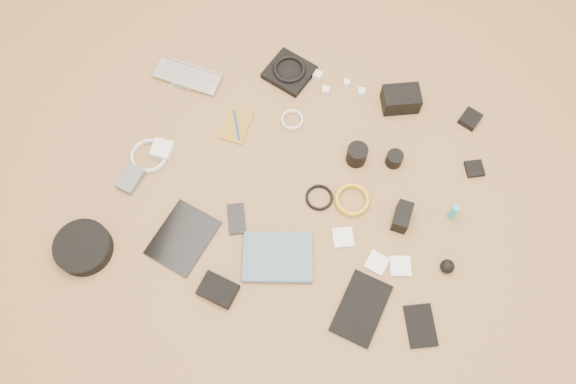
% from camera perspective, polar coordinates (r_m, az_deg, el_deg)
% --- Properties ---
extents(laptop, '(0.30, 0.23, 0.02)m').
position_cam_1_polar(laptop, '(2.42, -10.55, 10.75)').
color(laptop, silver).
rests_on(laptop, ground).
extents(headphone_pouch, '(0.23, 0.22, 0.03)m').
position_cam_1_polar(headphone_pouch, '(2.41, 0.14, 12.07)').
color(headphone_pouch, black).
rests_on(headphone_pouch, ground).
extents(headphones, '(0.18, 0.18, 0.02)m').
position_cam_1_polar(headphones, '(2.39, 0.14, 12.40)').
color(headphones, black).
rests_on(headphones, headphone_pouch).
extents(charger_a, '(0.04, 0.04, 0.03)m').
position_cam_1_polar(charger_a, '(2.41, 3.05, 11.71)').
color(charger_a, silver).
rests_on(charger_a, ground).
extents(charger_b, '(0.03, 0.03, 0.02)m').
position_cam_1_polar(charger_b, '(2.40, 5.98, 10.95)').
color(charger_b, silver).
rests_on(charger_b, ground).
extents(charger_c, '(0.04, 0.04, 0.03)m').
position_cam_1_polar(charger_c, '(2.38, 7.46, 10.03)').
color(charger_c, silver).
rests_on(charger_c, ground).
extents(charger_d, '(0.03, 0.03, 0.03)m').
position_cam_1_polar(charger_d, '(2.37, 3.86, 10.26)').
color(charger_d, silver).
rests_on(charger_d, ground).
extents(dslr_camera, '(0.17, 0.14, 0.09)m').
position_cam_1_polar(dslr_camera, '(2.35, 11.39, 9.23)').
color(dslr_camera, black).
rests_on(dslr_camera, ground).
extents(lens_pouch, '(0.10, 0.10, 0.03)m').
position_cam_1_polar(lens_pouch, '(2.41, 18.03, 7.08)').
color(lens_pouch, black).
rests_on(lens_pouch, ground).
extents(notebook_olive, '(0.11, 0.16, 0.01)m').
position_cam_1_polar(notebook_olive, '(2.30, -5.23, 6.73)').
color(notebook_olive, olive).
rests_on(notebook_olive, ground).
extents(pen_blue, '(0.06, 0.13, 0.01)m').
position_cam_1_polar(pen_blue, '(2.29, -5.24, 6.83)').
color(pen_blue, '#13359F').
rests_on(pen_blue, notebook_olive).
extents(cable_white_a, '(0.11, 0.11, 0.01)m').
position_cam_1_polar(cable_white_a, '(2.30, 0.42, 7.28)').
color(cable_white_a, silver).
rests_on(cable_white_a, ground).
extents(lens_a, '(0.09, 0.09, 0.09)m').
position_cam_1_polar(lens_a, '(2.20, 7.01, 3.80)').
color(lens_a, black).
rests_on(lens_a, ground).
extents(lens_b, '(0.07, 0.07, 0.06)m').
position_cam_1_polar(lens_b, '(2.23, 10.75, 3.33)').
color(lens_b, black).
rests_on(lens_b, ground).
extents(card_reader, '(0.09, 0.09, 0.02)m').
position_cam_1_polar(card_reader, '(2.31, 18.41, 2.26)').
color(card_reader, black).
rests_on(card_reader, ground).
extents(power_brick, '(0.08, 0.08, 0.03)m').
position_cam_1_polar(power_brick, '(2.28, -12.67, 4.23)').
color(power_brick, silver).
rests_on(power_brick, ground).
extents(cable_white_b, '(0.16, 0.16, 0.01)m').
position_cam_1_polar(cable_white_b, '(2.29, -13.89, 3.53)').
color(cable_white_b, silver).
rests_on(cable_white_b, ground).
extents(cable_black, '(0.14, 0.14, 0.01)m').
position_cam_1_polar(cable_black, '(2.15, 3.18, -0.61)').
color(cable_black, black).
rests_on(cable_black, ground).
extents(cable_yellow, '(0.18, 0.18, 0.02)m').
position_cam_1_polar(cable_yellow, '(2.16, 6.52, -0.87)').
color(cable_yellow, gold).
rests_on(cable_yellow, ground).
extents(flash, '(0.06, 0.11, 0.08)m').
position_cam_1_polar(flash, '(2.13, 11.52, -2.47)').
color(flash, black).
rests_on(flash, ground).
extents(lens_cleaner, '(0.03, 0.03, 0.09)m').
position_cam_1_polar(lens_cleaner, '(2.18, 16.46, -1.97)').
color(lens_cleaner, '#1AA6AD').
rests_on(lens_cleaner, ground).
extents(battery_charger, '(0.09, 0.12, 0.03)m').
position_cam_1_polar(battery_charger, '(2.25, -15.68, 1.27)').
color(battery_charger, '#57575C').
rests_on(battery_charger, ground).
extents(tablet, '(0.25, 0.29, 0.01)m').
position_cam_1_polar(tablet, '(2.13, -10.61, -4.59)').
color(tablet, black).
rests_on(tablet, ground).
extents(phone, '(0.10, 0.14, 0.01)m').
position_cam_1_polar(phone, '(2.13, -5.25, -2.73)').
color(phone, black).
rests_on(phone, ground).
extents(filter_case_left, '(0.10, 0.10, 0.01)m').
position_cam_1_polar(filter_case_left, '(2.10, 5.61, -4.62)').
color(filter_case_left, silver).
rests_on(filter_case_left, ground).
extents(filter_case_mid, '(0.09, 0.09, 0.01)m').
position_cam_1_polar(filter_case_mid, '(2.09, 9.03, -7.12)').
color(filter_case_mid, silver).
rests_on(filter_case_mid, ground).
extents(filter_case_right, '(0.09, 0.09, 0.01)m').
position_cam_1_polar(filter_case_right, '(2.10, 11.34, -7.38)').
color(filter_case_right, silver).
rests_on(filter_case_right, ground).
extents(air_blower, '(0.06, 0.06, 0.05)m').
position_cam_1_polar(air_blower, '(2.12, 15.88, -7.28)').
color(air_blower, black).
rests_on(air_blower, ground).
extents(headphone_case, '(0.22, 0.22, 0.06)m').
position_cam_1_polar(headphone_case, '(2.19, -20.08, -5.32)').
color(headphone_case, black).
rests_on(headphone_case, ground).
extents(drive_case, '(0.15, 0.12, 0.03)m').
position_cam_1_polar(drive_case, '(2.04, -7.12, -9.83)').
color(drive_case, black).
rests_on(drive_case, ground).
extents(paperback, '(0.29, 0.24, 0.03)m').
position_cam_1_polar(paperback, '(2.04, -1.11, -9.22)').
color(paperback, '#445C74').
rests_on(paperback, ground).
extents(notebook_black_a, '(0.19, 0.27, 0.02)m').
position_cam_1_polar(notebook_black_a, '(2.04, 7.44, -11.63)').
color(notebook_black_a, black).
rests_on(notebook_black_a, ground).
extents(notebook_black_b, '(0.14, 0.17, 0.01)m').
position_cam_1_polar(notebook_black_b, '(2.07, 13.31, -13.09)').
color(notebook_black_b, black).
rests_on(notebook_black_b, ground).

